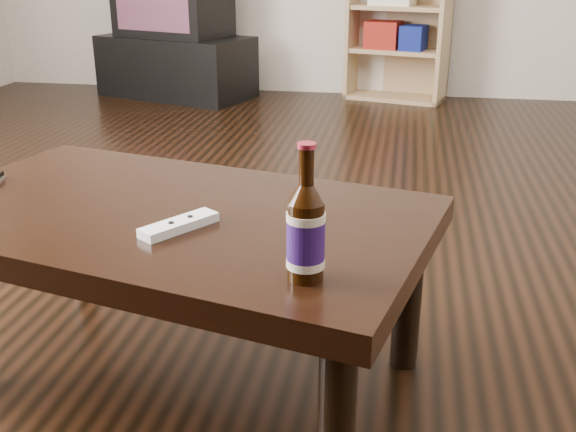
% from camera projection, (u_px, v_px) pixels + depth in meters
% --- Properties ---
extents(floor, '(5.00, 6.00, 0.01)m').
position_uv_depth(floor, '(234.00, 286.00, 2.04)').
color(floor, black).
rests_on(floor, ground).
extents(tv_stand, '(1.12, 0.80, 0.41)m').
position_uv_depth(tv_stand, '(177.00, 67.00, 4.61)').
color(tv_stand, black).
rests_on(tv_stand, floor).
extents(bookshelf, '(0.70, 0.45, 1.20)m').
position_uv_depth(bookshelf, '(400.00, 3.00, 4.38)').
color(bookshelf, '#A27852').
rests_on(bookshelf, floor).
extents(coffee_table, '(1.24, 0.89, 0.42)m').
position_uv_depth(coffee_table, '(169.00, 232.00, 1.48)').
color(coffee_table, black).
rests_on(coffee_table, floor).
extents(beer_bottle, '(0.08, 0.08, 0.24)m').
position_uv_depth(beer_bottle, '(306.00, 233.00, 1.12)').
color(beer_bottle, black).
rests_on(beer_bottle, coffee_table).
extents(remote, '(0.13, 0.17, 0.02)m').
position_uv_depth(remote, '(179.00, 225.00, 1.35)').
color(remote, silver).
rests_on(remote, coffee_table).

